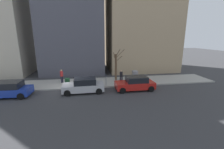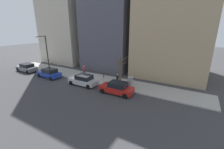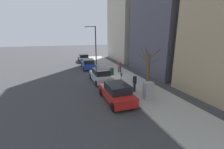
% 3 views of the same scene
% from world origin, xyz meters
% --- Properties ---
extents(ground_plane, '(120.00, 120.00, 0.00)m').
position_xyz_m(ground_plane, '(0.00, 0.00, 0.00)').
color(ground_plane, '#38383A').
extents(sidewalk, '(4.00, 36.00, 0.15)m').
position_xyz_m(sidewalk, '(2.00, 0.00, 0.07)').
color(sidewalk, '#9E9B93').
rests_on(sidewalk, ground).
extents(parked_car_red, '(2.00, 4.24, 1.52)m').
position_xyz_m(parked_car_red, '(-1.16, -7.00, 0.74)').
color(parked_car_red, red).
rests_on(parked_car_red, ground).
extents(parked_car_silver, '(1.99, 4.23, 1.52)m').
position_xyz_m(parked_car_silver, '(-1.08, -1.48, 0.74)').
color(parked_car_silver, '#B7B7BC').
rests_on(parked_car_silver, ground).
extents(parked_car_blue, '(2.06, 4.27, 1.52)m').
position_xyz_m(parked_car_blue, '(-1.25, 5.71, 0.74)').
color(parked_car_blue, '#1E389E').
rests_on(parked_car_blue, ground).
extents(parked_car_grey, '(1.92, 4.20, 1.52)m').
position_xyz_m(parked_car_grey, '(-1.05, 12.39, 0.74)').
color(parked_car_grey, slate).
rests_on(parked_car_grey, ground).
extents(parking_meter, '(0.14, 0.10, 1.35)m').
position_xyz_m(parking_meter, '(0.45, -4.00, 0.98)').
color(parking_meter, slate).
rests_on(parking_meter, sidewalk).
extents(utility_box, '(0.83, 0.61, 1.43)m').
position_xyz_m(utility_box, '(1.30, -7.73, 0.85)').
color(utility_box, '#A8A399').
rests_on(utility_box, sidewalk).
extents(streetlamp, '(1.97, 0.32, 6.50)m').
position_xyz_m(streetlamp, '(0.28, 7.99, 4.02)').
color(streetlamp, black).
rests_on(streetlamp, sidewalk).
extents(bare_tree, '(1.28, 1.64, 4.08)m').
position_xyz_m(bare_tree, '(2.59, -5.55, 2.04)').
color(bare_tree, brown).
rests_on(bare_tree, sidewalk).
extents(trash_bin, '(0.56, 0.56, 0.90)m').
position_xyz_m(trash_bin, '(0.90, 0.45, 0.60)').
color(trash_bin, '#14381E').
rests_on(trash_bin, sidewalk).
extents(pedestrian_near_meter, '(0.36, 0.36, 1.66)m').
position_xyz_m(pedestrian_near_meter, '(1.00, -5.90, 1.09)').
color(pedestrian_near_meter, '#1E1E2D').
rests_on(pedestrian_near_meter, sidewalk).
extents(pedestrian_midblock, '(0.39, 0.36, 1.66)m').
position_xyz_m(pedestrian_midblock, '(2.36, 1.30, 1.09)').
color(pedestrian_midblock, '#1E1E2D').
rests_on(pedestrian_midblock, sidewalk).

